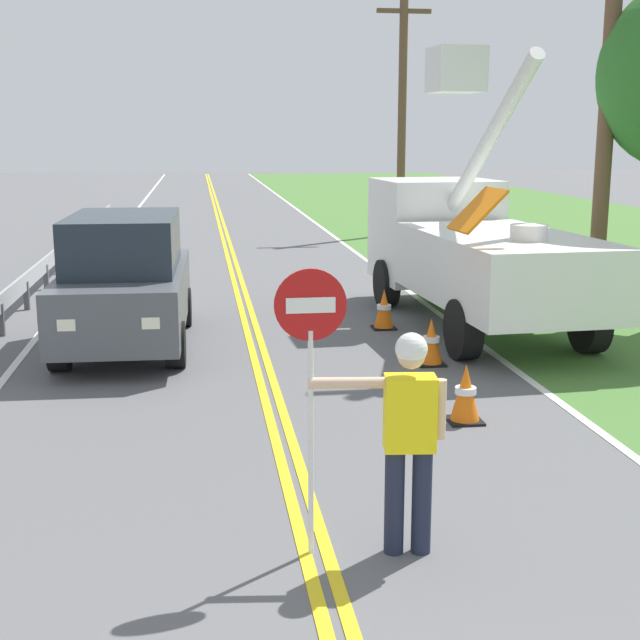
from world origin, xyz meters
TOP-DOWN VIEW (x-y plane):
  - centerline_yellow_left at (-0.09, 20.00)m, footprint 0.11×110.00m
  - centerline_yellow_right at (0.09, 20.00)m, footprint 0.11×110.00m
  - edge_line_right at (3.60, 20.00)m, footprint 0.12×110.00m
  - edge_line_left at (-3.60, 20.00)m, footprint 0.12×110.00m
  - flagger_worker at (0.72, 4.34)m, footprint 1.08×0.28m
  - stop_sign_paddle at (-0.04, 4.43)m, footprint 0.56×0.04m
  - utility_bucket_truck at (3.91, 12.96)m, footprint 2.69×6.92m
  - oncoming_suv_nearest at (-2.03, 11.89)m, footprint 2.01×4.65m
  - utility_pole_near at (6.05, 12.36)m, footprint 1.80×0.28m
  - utility_pole_mid at (5.96, 27.19)m, footprint 1.80×0.28m
  - traffic_cone_lead at (2.18, 7.47)m, footprint 0.40×0.40m
  - traffic_cone_mid at (2.47, 10.09)m, footprint 0.40×0.40m
  - traffic_cone_tail at (2.30, 12.59)m, footprint 0.40×0.40m
  - guardrail_left_shoulder at (-4.20, 16.34)m, footprint 0.10×32.00m

SIDE VIEW (x-z plane):
  - centerline_yellow_left at x=-0.09m, z-range 0.00..0.01m
  - centerline_yellow_right at x=0.09m, z-range 0.00..0.01m
  - edge_line_right at x=3.60m, z-range 0.00..0.01m
  - edge_line_left at x=-3.60m, z-range 0.00..0.01m
  - traffic_cone_lead at x=2.18m, z-range -0.01..0.69m
  - traffic_cone_mid at x=2.47m, z-range -0.01..0.69m
  - traffic_cone_tail at x=2.30m, z-range -0.01..0.69m
  - guardrail_left_shoulder at x=-4.20m, z-range 0.16..0.87m
  - flagger_worker at x=0.72m, z-range 0.13..1.96m
  - oncoming_suv_nearest at x=-2.03m, z-range 0.01..2.11m
  - utility_bucket_truck at x=3.91m, z-range -1.04..3.83m
  - stop_sign_paddle at x=-0.04m, z-range 0.54..2.87m
  - utility_pole_mid at x=5.96m, z-range 0.18..8.05m
  - utility_pole_near at x=6.05m, z-range 0.18..8.85m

